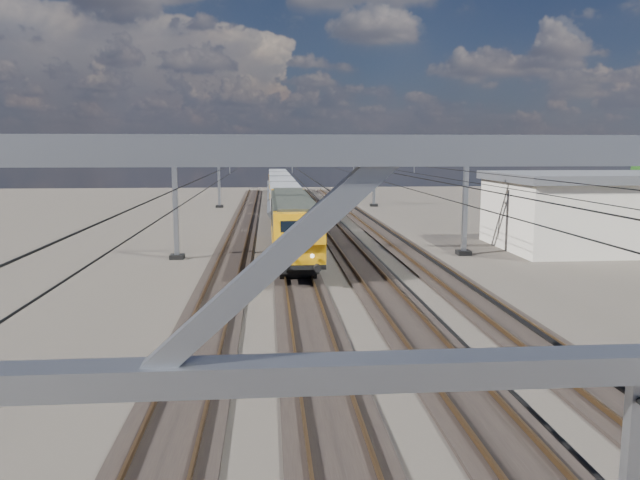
{
  "coord_description": "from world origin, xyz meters",
  "views": [
    {
      "loc": [
        -3.56,
        -36.43,
        7.06
      ],
      "look_at": [
        -0.92,
        -4.69,
        2.4
      ],
      "focal_mm": 35.0,
      "sensor_mm": 36.0,
      "label": 1
    }
  ],
  "objects": [
    {
      "name": "track_inner_east",
      "position": [
        2.0,
        0.0,
        0.07
      ],
      "size": [
        2.6,
        140.0,
        0.3
      ],
      "color": "black",
      "rests_on": "ground"
    },
    {
      "name": "hopper_wagon_third",
      "position": [
        -2.0,
        50.56,
        2.23
      ],
      "size": [
        3.38,
        13.0,
        3.25
      ],
      "color": "black",
      "rests_on": "ground"
    },
    {
      "name": "catenary_gantry_mid",
      "position": [
        0.0,
        4.0,
        3.91
      ],
      "size": [
        19.9,
        0.9,
        7.11
      ],
      "color": "gray",
      "rests_on": "ground"
    },
    {
      "name": "track_outer_west",
      "position": [
        -6.0,
        0.0,
        0.07
      ],
      "size": [
        2.6,
        140.0,
        0.3
      ],
      "color": "black",
      "rests_on": "ground"
    },
    {
      "name": "hopper_wagon_mid",
      "position": [
        -2.0,
        36.36,
        2.23
      ],
      "size": [
        3.38,
        13.0,
        3.25
      ],
      "color": "black",
      "rests_on": "ground"
    },
    {
      "name": "hopper_wagon_lead",
      "position": [
        -2.0,
        22.16,
        2.23
      ],
      "size": [
        3.38,
        13.0,
        3.25
      ],
      "color": "black",
      "rests_on": "ground"
    },
    {
      "name": "catenary_gantry_far",
      "position": [
        0.0,
        40.0,
        3.91
      ],
      "size": [
        19.9,
        0.9,
        7.11
      ],
      "color": "gray",
      "rests_on": "ground"
    },
    {
      "name": "overhead_wires",
      "position": [
        0.0,
        8.0,
        5.75
      ],
      "size": [
        12.03,
        140.0,
        0.53
      ],
      "color": "black",
      "rests_on": "ground"
    },
    {
      "name": "industrial_shed",
      "position": [
        22.0,
        6.0,
        2.73
      ],
      "size": [
        18.6,
        10.6,
        5.4
      ],
      "color": "silver",
      "rests_on": "ground"
    },
    {
      "name": "locomotive",
      "position": [
        -2.0,
        4.46,
        2.33
      ],
      "size": [
        2.76,
        21.1,
        3.62
      ],
      "color": "black",
      "rests_on": "ground"
    },
    {
      "name": "hopper_wagon_fourth",
      "position": [
        -2.0,
        64.76,
        2.23
      ],
      "size": [
        3.38,
        13.0,
        3.25
      ],
      "color": "black",
      "rests_on": "ground"
    },
    {
      "name": "track_loco",
      "position": [
        -2.0,
        0.0,
        0.07
      ],
      "size": [
        2.6,
        140.0,
        0.3
      ],
      "color": "black",
      "rests_on": "ground"
    },
    {
      "name": "track_outer_east",
      "position": [
        6.0,
        0.0,
        0.07
      ],
      "size": [
        2.6,
        140.0,
        0.3
      ],
      "color": "black",
      "rests_on": "ground"
    },
    {
      "name": "ground",
      "position": [
        0.0,
        0.0,
        0.0
      ],
      "size": [
        160.0,
        160.0,
        0.0
      ],
      "primitive_type": "plane",
      "color": "black",
      "rests_on": "ground"
    }
  ]
}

